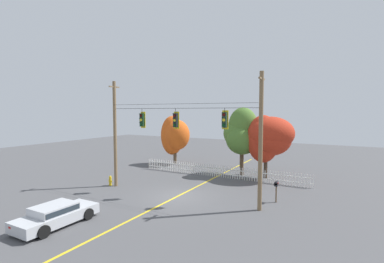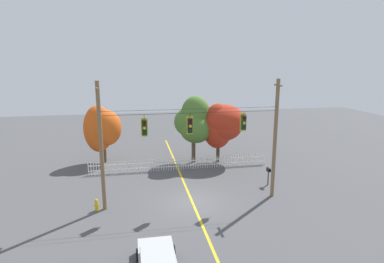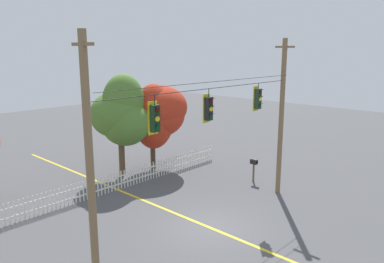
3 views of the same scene
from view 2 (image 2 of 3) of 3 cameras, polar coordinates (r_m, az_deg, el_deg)
ground at (r=23.02m, az=0.05°, el=-12.40°), size 80.00×80.00×0.00m
lane_centerline_stripe at (r=23.02m, az=0.05°, el=-12.39°), size 0.16×36.00×0.01m
signal_support_span at (r=21.55m, az=0.05°, el=-1.89°), size 12.12×1.10×8.50m
traffic_signal_westbound_side at (r=20.98m, az=-8.44°, el=0.70°), size 0.43×0.38×1.48m
traffic_signal_northbound_primary at (r=21.28m, az=-0.35°, el=1.06°), size 0.43×0.38×1.45m
traffic_signal_southbound_primary at (r=22.21m, az=9.14°, el=1.59°), size 0.43×0.38×1.38m
white_picket_fence at (r=29.23m, az=-1.97°, el=-5.73°), size 16.21×0.06×1.08m
autumn_maple_near_fence at (r=31.69m, az=-15.62°, el=0.52°), size 3.56×2.78×5.58m
autumn_maple_mid at (r=30.33m, az=0.37°, el=1.70°), size 3.52×3.60×6.48m
autumn_oak_far_east at (r=30.61m, az=5.30°, el=1.43°), size 4.15×3.63×5.78m
fire_hydrant at (r=22.59m, az=-16.58°, el=-12.36°), size 0.38×0.22×0.81m
roadside_mailbox at (r=26.22m, az=13.42°, el=-6.82°), size 0.25×0.44×1.43m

